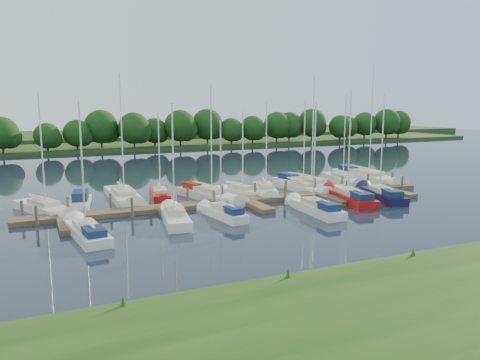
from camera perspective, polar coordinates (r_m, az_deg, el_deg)
name	(u,v)px	position (r m, az deg, el deg)	size (l,w,h in m)	color
ground	(288,222)	(37.12, 5.82, -5.11)	(260.00, 260.00, 0.00)	#182131
near_bank	(456,293)	(25.22, 24.84, -12.36)	(90.00, 10.00, 0.50)	#1A4112
dock	(248,202)	(43.37, 0.97, -2.70)	(40.00, 6.00, 0.40)	#4A392A
mooring_pilings	(243,196)	(44.29, 0.34, -1.92)	(38.24, 2.84, 2.00)	#473D33
far_shore	(118,144)	(107.95, -14.64, 4.22)	(180.00, 30.00, 0.60)	#243E17
distant_hill	(102,136)	(132.57, -16.51, 5.19)	(220.00, 40.00, 1.40)	#315023
treeline	(136,130)	(95.13, -12.54, 5.97)	(145.75, 10.02, 8.23)	#38281C
sailboat_n_0	(45,210)	(43.33, -22.73, -3.34)	(4.75, 8.02, 10.47)	white
motorboat	(81,203)	(44.55, -18.85, -2.67)	(2.44, 5.72, 1.78)	white
sailboat_n_2	(124,197)	(46.49, -13.97, -2.08)	(2.35, 9.86, 12.48)	white
sailboat_n_3	(160,195)	(46.90, -9.71, -1.84)	(2.56, 6.88, 8.73)	#A20F0F
sailboat_n_4	(209,196)	(45.68, -3.82, -1.93)	(4.14, 8.96, 11.43)	white
sailboat_n_5	(241,192)	(47.62, 0.11, -1.53)	(3.78, 6.72, 8.83)	white
sailboat_n_6	(266,191)	(48.38, 3.13, -1.37)	(3.80, 7.51, 9.74)	white
sailboat_n_7	(302,188)	(50.38, 7.57, -1.02)	(2.68, 8.02, 10.04)	white
sailboat_n_8	(308,185)	(52.02, 8.31, -0.64)	(4.54, 9.95, 12.57)	white
sailboat_n_9	(342,180)	(56.85, 12.35, 0.01)	(3.39, 8.54, 10.72)	white
sailboat_n_10	(366,177)	(59.30, 15.15, 0.34)	(3.09, 11.52, 14.47)	white
sailboat_s_0	(87,233)	(34.46, -18.15, -6.12)	(2.55, 7.70, 9.73)	white
sailboat_s_1	(175,218)	(37.33, -7.94, -4.62)	(2.79, 7.54, 9.73)	white
sailboat_s_2	(223,214)	(38.19, -2.04, -4.15)	(2.14, 6.36, 8.29)	white
sailboat_s_3	(316,209)	(40.39, 9.22, -3.52)	(2.16, 7.58, 9.80)	white
sailboat_s_4	(350,198)	(45.71, 13.21, -2.16)	(3.46, 8.73, 11.09)	#A20F0F
sailboat_s_5	(382,195)	(47.98, 16.87, -1.78)	(3.94, 8.33, 10.63)	#101135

